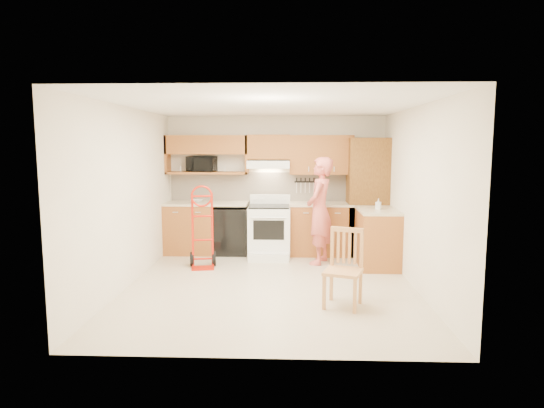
# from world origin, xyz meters

# --- Properties ---
(floor) EXTENTS (4.00, 4.50, 0.02)m
(floor) POSITION_xyz_m (0.00, 0.00, -0.01)
(floor) COLOR #BFAE93
(floor) RESTS_ON ground
(ceiling) EXTENTS (4.00, 4.50, 0.02)m
(ceiling) POSITION_xyz_m (0.00, 0.00, 2.51)
(ceiling) COLOR white
(ceiling) RESTS_ON ground
(wall_back) EXTENTS (4.00, 0.02, 2.50)m
(wall_back) POSITION_xyz_m (0.00, 2.26, 1.25)
(wall_back) COLOR white
(wall_back) RESTS_ON ground
(wall_front) EXTENTS (4.00, 0.02, 2.50)m
(wall_front) POSITION_xyz_m (0.00, -2.26, 1.25)
(wall_front) COLOR white
(wall_front) RESTS_ON ground
(wall_left) EXTENTS (0.02, 4.50, 2.50)m
(wall_left) POSITION_xyz_m (-2.01, 0.00, 1.25)
(wall_left) COLOR white
(wall_left) RESTS_ON ground
(wall_right) EXTENTS (0.02, 4.50, 2.50)m
(wall_right) POSITION_xyz_m (2.01, 0.00, 1.25)
(wall_right) COLOR white
(wall_right) RESTS_ON ground
(backsplash) EXTENTS (3.92, 0.03, 0.55)m
(backsplash) POSITION_xyz_m (0.00, 2.23, 1.20)
(backsplash) COLOR beige
(backsplash) RESTS_ON wall_back
(lower_cab_left) EXTENTS (0.90, 0.60, 0.90)m
(lower_cab_left) POSITION_xyz_m (-1.55, 1.95, 0.45)
(lower_cab_left) COLOR #995A1E
(lower_cab_left) RESTS_ON ground
(dishwasher) EXTENTS (0.60, 0.60, 0.85)m
(dishwasher) POSITION_xyz_m (-0.80, 1.95, 0.42)
(dishwasher) COLOR black
(dishwasher) RESTS_ON ground
(lower_cab_right) EXTENTS (1.14, 0.60, 0.90)m
(lower_cab_right) POSITION_xyz_m (0.83, 1.95, 0.45)
(lower_cab_right) COLOR #995A1E
(lower_cab_right) RESTS_ON ground
(countertop_left) EXTENTS (1.50, 0.63, 0.04)m
(countertop_left) POSITION_xyz_m (-1.25, 1.95, 0.92)
(countertop_left) COLOR #B9AA8A
(countertop_left) RESTS_ON lower_cab_left
(countertop_right) EXTENTS (1.14, 0.63, 0.04)m
(countertop_right) POSITION_xyz_m (0.83, 1.95, 0.92)
(countertop_right) COLOR #B9AA8A
(countertop_right) RESTS_ON lower_cab_right
(cab_return_right) EXTENTS (0.60, 1.00, 0.90)m
(cab_return_right) POSITION_xyz_m (1.70, 1.15, 0.45)
(cab_return_right) COLOR #995A1E
(cab_return_right) RESTS_ON ground
(countertop_return) EXTENTS (0.63, 1.00, 0.04)m
(countertop_return) POSITION_xyz_m (1.70, 1.15, 0.92)
(countertop_return) COLOR #B9AA8A
(countertop_return) RESTS_ON cab_return_right
(pantry_tall) EXTENTS (0.70, 0.60, 2.10)m
(pantry_tall) POSITION_xyz_m (1.65, 1.95, 1.05)
(pantry_tall) COLOR brown
(pantry_tall) RESTS_ON ground
(upper_cab_left) EXTENTS (1.50, 0.33, 0.34)m
(upper_cab_left) POSITION_xyz_m (-1.25, 2.08, 1.98)
(upper_cab_left) COLOR #995A1E
(upper_cab_left) RESTS_ON wall_back
(upper_shelf_mw) EXTENTS (1.50, 0.33, 0.04)m
(upper_shelf_mw) POSITION_xyz_m (-1.25, 2.08, 1.47)
(upper_shelf_mw) COLOR #995A1E
(upper_shelf_mw) RESTS_ON wall_back
(upper_cab_center) EXTENTS (0.76, 0.33, 0.44)m
(upper_cab_center) POSITION_xyz_m (-0.12, 2.08, 1.94)
(upper_cab_center) COLOR #995A1E
(upper_cab_center) RESTS_ON wall_back
(upper_cab_right) EXTENTS (1.14, 0.33, 0.70)m
(upper_cab_right) POSITION_xyz_m (0.83, 2.08, 1.80)
(upper_cab_right) COLOR #995A1E
(upper_cab_right) RESTS_ON wall_back
(range_hood) EXTENTS (0.76, 0.46, 0.14)m
(range_hood) POSITION_xyz_m (-0.12, 2.02, 1.63)
(range_hood) COLOR white
(range_hood) RESTS_ON wall_back
(knife_strip) EXTENTS (0.40, 0.05, 0.29)m
(knife_strip) POSITION_xyz_m (0.55, 2.21, 1.24)
(knife_strip) COLOR black
(knife_strip) RESTS_ON backsplash
(microwave) EXTENTS (0.54, 0.39, 0.28)m
(microwave) POSITION_xyz_m (-1.35, 2.08, 1.63)
(microwave) COLOR black
(microwave) RESTS_ON upper_shelf_mw
(range) EXTENTS (0.73, 0.96, 1.08)m
(range) POSITION_xyz_m (-0.09, 1.69, 0.54)
(range) COLOR white
(range) RESTS_ON ground
(person) EXTENTS (0.61, 0.75, 1.78)m
(person) POSITION_xyz_m (0.76, 1.29, 0.89)
(person) COLOR #CF5A4F
(person) RESTS_ON ground
(hand_truck) EXTENTS (0.54, 0.51, 1.20)m
(hand_truck) POSITION_xyz_m (-1.14, 0.94, 0.60)
(hand_truck) COLOR red
(hand_truck) RESTS_ON ground
(dining_chair) EXTENTS (0.56, 0.58, 0.95)m
(dining_chair) POSITION_xyz_m (0.92, -0.82, 0.48)
(dining_chair) COLOR #E39856
(dining_chair) RESTS_ON ground
(soap_bottle) EXTENTS (0.11, 0.11, 0.18)m
(soap_bottle) POSITION_xyz_m (1.70, 1.15, 1.03)
(soap_bottle) COLOR white
(soap_bottle) RESTS_ON countertop_return
(bowl) EXTENTS (0.26, 0.26, 0.05)m
(bowl) POSITION_xyz_m (-1.43, 1.95, 0.97)
(bowl) COLOR white
(bowl) RESTS_ON countertop_left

